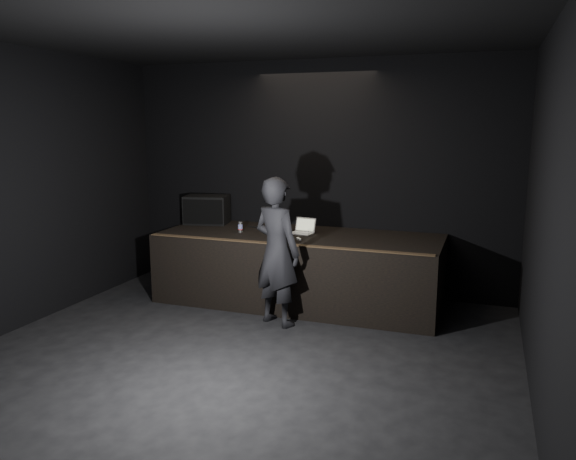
# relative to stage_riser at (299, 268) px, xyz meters

# --- Properties ---
(ground) EXTENTS (7.00, 7.00, 0.00)m
(ground) POSITION_rel_stage_riser_xyz_m (0.00, -2.73, -0.50)
(ground) COLOR black
(ground) RESTS_ON ground
(room_walls) EXTENTS (6.10, 7.10, 3.52)m
(room_walls) POSITION_rel_stage_riser_xyz_m (0.00, -2.73, 1.52)
(room_walls) COLOR black
(room_walls) RESTS_ON ground
(stage_riser) EXTENTS (4.00, 1.50, 1.00)m
(stage_riser) POSITION_rel_stage_riser_xyz_m (0.00, 0.00, 0.00)
(stage_riser) COLOR black
(stage_riser) RESTS_ON ground
(riser_lip) EXTENTS (3.92, 0.10, 0.01)m
(riser_lip) POSITION_rel_stage_riser_xyz_m (0.00, -0.71, 0.51)
(riser_lip) COLOR brown
(riser_lip) RESTS_ON stage_riser
(stage_monitor) EXTENTS (0.75, 0.61, 0.44)m
(stage_monitor) POSITION_rel_stage_riser_xyz_m (-1.67, 0.37, 0.72)
(stage_monitor) COLOR black
(stage_monitor) RESTS_ON stage_riser
(cable) EXTENTS (0.81, 0.18, 0.02)m
(cable) POSITION_rel_stage_riser_xyz_m (-0.53, 0.22, 0.51)
(cable) COLOR black
(cable) RESTS_ON stage_riser
(laptop) EXTENTS (0.35, 0.32, 0.22)m
(laptop) POSITION_rel_stage_riser_xyz_m (0.03, 0.11, 0.56)
(laptop) COLOR white
(laptop) RESTS_ON stage_riser
(beer_can) EXTENTS (0.07, 0.07, 0.16)m
(beer_can) POSITION_rel_stage_riser_xyz_m (-0.86, -0.13, 0.58)
(beer_can) COLOR silver
(beer_can) RESTS_ON stage_riser
(plastic_cup) EXTENTS (0.07, 0.07, 0.09)m
(plastic_cup) POSITION_rel_stage_riser_xyz_m (0.18, -0.03, 0.55)
(plastic_cup) COLOR white
(plastic_cup) RESTS_ON stage_riser
(wii_remote) EXTENTS (0.11, 0.13, 0.03)m
(wii_remote) POSITION_rel_stage_riser_xyz_m (0.12, -0.37, 0.51)
(wii_remote) COLOR white
(wii_remote) RESTS_ON stage_riser
(person) EXTENTS (0.82, 0.69, 1.91)m
(person) POSITION_rel_stage_riser_xyz_m (0.02, -0.95, 0.45)
(person) COLOR black
(person) RESTS_ON ground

